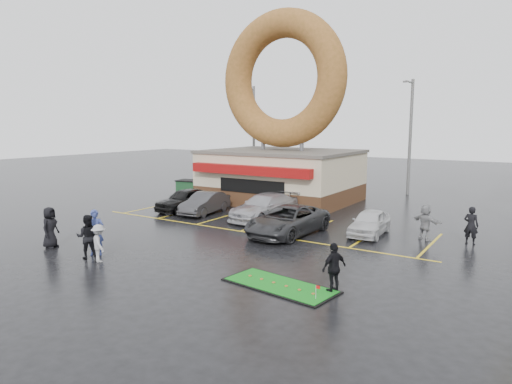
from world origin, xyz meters
The scene contains 18 objects.
ground centered at (0.00, 0.00, 0.00)m, with size 120.00×120.00×0.00m, color black.
donut_shop centered at (-3.00, 12.97, 4.46)m, with size 10.20×8.70×13.50m.
streetlight_left centered at (-10.00, 19.92, 4.78)m, with size 0.40×2.21×9.00m.
streetlight_mid centered at (4.00, 20.92, 4.78)m, with size 0.40×2.21×9.00m.
car_black centered at (-6.21, 6.12, 0.73)m, with size 1.74×4.31×1.47m, color black.
car_dgrey centered at (-4.56, 6.09, 0.67)m, with size 1.41×4.05×1.34m, color #323235.
car_silver centered at (-0.52, 6.66, 0.75)m, with size 2.09×5.14×1.49m, color #A7A6AB.
car_grey centered at (2.43, 4.13, 0.73)m, with size 2.43×5.27×1.47m, color #2D2D2F.
car_white centered at (5.95, 6.33, 0.64)m, with size 1.51×3.75×1.28m, color silver.
person_blue centered at (-2.69, -3.54, 0.99)m, with size 0.72×0.47×1.97m, color navy.
person_blackjkt centered at (-2.56, -4.04, 0.93)m, with size 0.90×0.70×1.86m, color black.
person_hoodie centered at (-1.78, -4.10, 0.77)m, with size 1.00×0.57×1.55m, color #9A9A9D.
person_bystander centered at (-5.41, -3.89, 0.94)m, with size 0.92×0.60×1.87m, color black.
person_cameraman centered at (7.63, -2.10, 0.85)m, with size 1.00×0.41×1.70m, color black.
person_walker_near centered at (8.54, 6.81, 0.87)m, with size 1.62×0.51×1.74m, color gray.
person_walker_far centered at (10.52, 7.12, 0.90)m, with size 0.65×0.43×1.79m, color black.
dumpster centered at (-9.35, 10.20, 0.65)m, with size 1.80×1.20×1.30m, color #1B4826.
putting_green centered at (5.85, -2.58, 0.03)m, with size 4.22×2.25×0.51m.
Camera 1 is at (13.37, -15.74, 5.57)m, focal length 32.00 mm.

